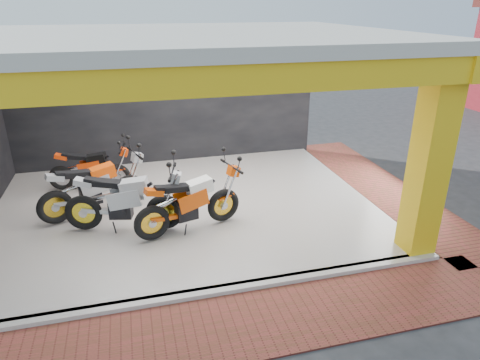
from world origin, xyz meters
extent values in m
plane|color=#2D2D30|center=(0.00, 0.00, 0.00)|extent=(80.00, 80.00, 0.00)
cube|color=silver|center=(0.00, 2.00, 0.05)|extent=(8.00, 6.00, 0.10)
cube|color=beige|center=(0.00, 2.00, 3.60)|extent=(8.40, 6.40, 0.20)
cube|color=black|center=(0.00, 5.10, 1.75)|extent=(8.20, 0.20, 3.50)
cube|color=yellow|center=(3.75, -0.75, 1.75)|extent=(0.50, 0.50, 3.50)
cube|color=yellow|center=(0.00, -1.00, 3.30)|extent=(8.40, 0.30, 0.40)
cube|color=yellow|center=(4.00, 2.00, 3.30)|extent=(0.30, 6.40, 0.40)
cube|color=silver|center=(0.00, -1.02, 0.05)|extent=(8.00, 0.20, 0.10)
cube|color=brown|center=(0.00, -1.80, 0.01)|extent=(9.00, 1.40, 0.03)
cube|color=brown|center=(4.80, 2.00, 0.01)|extent=(1.40, 7.00, 0.03)
camera|label=1|loc=(-1.00, -6.39, 4.21)|focal=32.00mm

